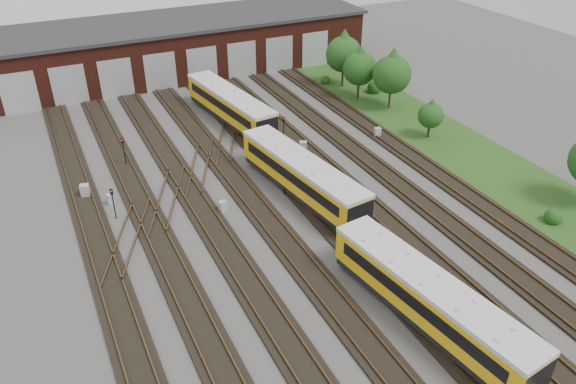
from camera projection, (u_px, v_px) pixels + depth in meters
name	position (u px, v px, depth m)	size (l,w,h in m)	color
ground	(316.00, 243.00, 39.82)	(120.00, 120.00, 0.00)	#484543
track_network	(310.00, 238.00, 40.15)	(30.40, 70.00, 0.33)	black
maintenance_shed	(163.00, 47.00, 68.93)	(51.00, 12.50, 6.35)	#4D1B13
grass_verge	(439.00, 137.00, 54.57)	(8.00, 55.00, 0.05)	#204517
metro_train	(302.00, 176.00, 44.35)	(4.49, 46.43, 2.94)	black
signal_mast_0	(113.00, 200.00, 41.61)	(0.24, 0.22, 2.57)	black
signal_mast_1	(124.00, 148.00, 48.74)	(0.27, 0.26, 2.66)	black
signal_mast_2	(284.00, 128.00, 52.06)	(0.24, 0.23, 2.90)	black
signal_mast_3	(284.00, 178.00, 44.58)	(0.24, 0.22, 2.41)	black
relay_cabinet_0	(85.00, 191.00, 44.79)	(0.68, 0.57, 1.13)	#ACAEB2
relay_cabinet_1	(110.00, 199.00, 44.01)	(0.52, 0.43, 0.86)	#ACAEB2
relay_cabinet_2	(223.00, 207.00, 43.00)	(0.57, 0.47, 0.94)	#ACAEB2
relay_cabinet_3	(303.00, 147.00, 51.51)	(0.65, 0.55, 1.09)	#ACAEB2
relay_cabinet_4	(377.00, 133.00, 54.33)	(0.58, 0.49, 0.97)	#ACAEB2
tree_0	(344.00, 50.00, 64.12)	(4.12, 4.12, 6.82)	#302516
tree_1	(360.00, 65.00, 61.09)	(3.70, 3.70, 6.13)	#302516
tree_2	(392.00, 70.00, 58.45)	(4.05, 4.05, 6.71)	#302516
tree_3	(431.00, 113.00, 53.17)	(2.44, 2.44, 4.05)	#302516
bush_0	(554.00, 215.00, 41.70)	(1.31, 1.31, 1.31)	#184413
bush_1	(326.00, 79.00, 66.94)	(1.14, 1.14, 1.14)	#184413
bush_2	(374.00, 86.00, 64.27)	(1.59, 1.59, 1.59)	#184413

